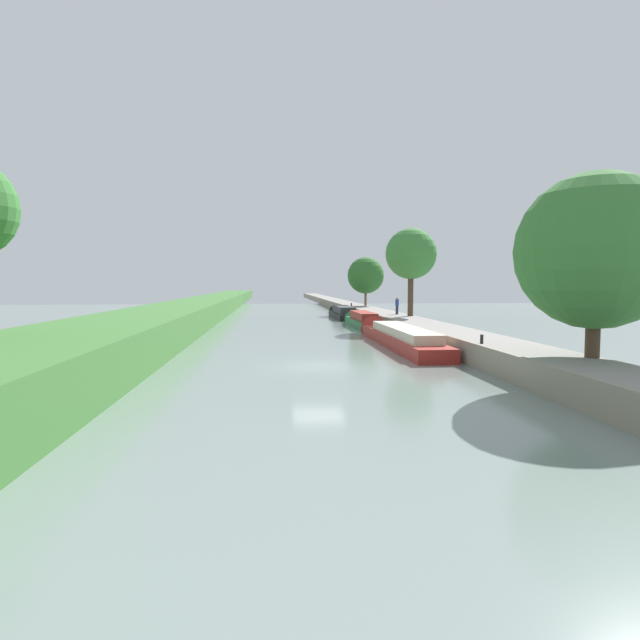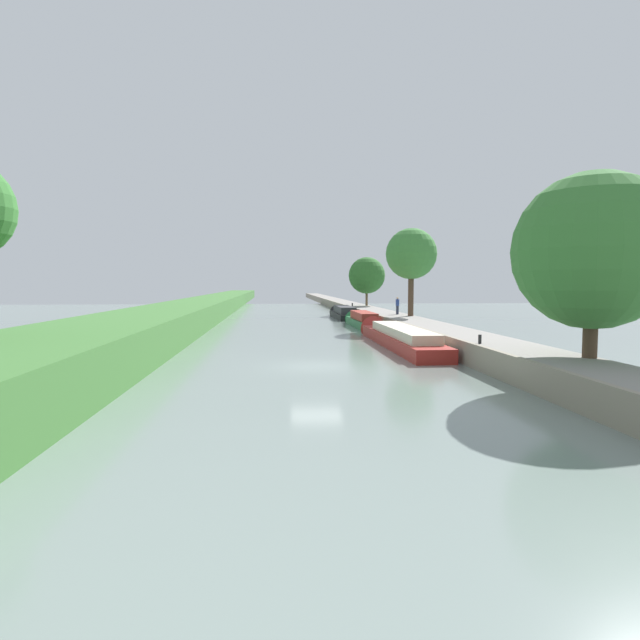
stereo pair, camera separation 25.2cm
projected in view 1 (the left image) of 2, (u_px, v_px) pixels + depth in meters
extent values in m
plane|color=slate|center=(319.00, 366.00, 25.96)|extent=(160.00, 160.00, 0.00)
cube|color=#3D7033|center=(88.00, 348.00, 24.87)|extent=(6.50, 260.00, 2.07)
cube|color=gray|center=(500.00, 353.00, 26.78)|extent=(3.18, 260.00, 1.13)
cube|color=gray|center=(467.00, 353.00, 26.62)|extent=(0.25, 260.00, 1.18)
cube|color=maroon|center=(401.00, 341.00, 34.11)|extent=(2.16, 15.77, 0.77)
cube|color=beige|center=(404.00, 331.00, 33.28)|extent=(1.77, 11.04, 0.56)
cone|color=maroon|center=(375.00, 329.00, 42.59)|extent=(2.05, 1.29, 2.05)
cube|color=#1E6033|center=(362.00, 323.00, 49.56)|extent=(1.83, 9.64, 0.72)
cube|color=maroon|center=(363.00, 316.00, 49.03)|extent=(1.50, 6.75, 0.73)
cone|color=#1E6033|center=(353.00, 319.00, 54.89)|extent=(1.74, 1.10, 1.74)
cube|color=black|center=(343.00, 315.00, 61.77)|extent=(2.07, 10.49, 0.65)
cube|color=#333338|center=(344.00, 310.00, 61.20)|extent=(1.70, 7.35, 0.79)
cone|color=black|center=(337.00, 313.00, 67.60)|extent=(1.96, 1.24, 1.96)
cylinder|color=#4C3828|center=(593.00, 326.00, 20.93)|extent=(0.56, 0.56, 2.53)
sphere|color=#387533|center=(596.00, 251.00, 20.72)|extent=(6.19, 6.19, 6.19)
cylinder|color=#4C3828|center=(411.00, 292.00, 47.67)|extent=(0.51, 0.51, 4.36)
sphere|color=#3D7F38|center=(411.00, 254.00, 47.44)|extent=(4.58, 4.58, 4.58)
cylinder|color=brown|center=(366.00, 296.00, 69.51)|extent=(0.31, 0.31, 2.68)
sphere|color=#2D6628|center=(366.00, 275.00, 69.33)|extent=(4.80, 4.80, 4.80)
cylinder|color=#282D42|center=(397.00, 310.00, 50.25)|extent=(0.26, 0.26, 0.82)
cylinder|color=#28428E|center=(397.00, 303.00, 50.20)|extent=(0.34, 0.34, 0.62)
sphere|color=tan|center=(397.00, 298.00, 50.17)|extent=(0.22, 0.22, 0.22)
cylinder|color=black|center=(482.00, 339.00, 25.82)|extent=(0.16, 0.16, 0.45)
cylinder|color=black|center=(351.00, 305.00, 67.54)|extent=(0.16, 0.16, 0.45)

